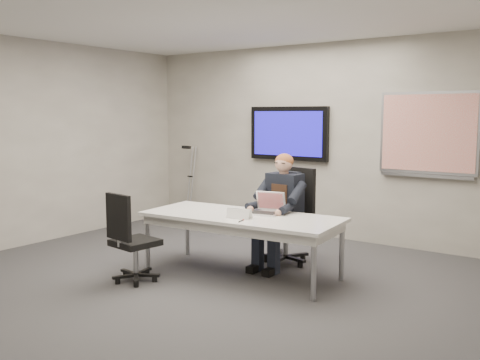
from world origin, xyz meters
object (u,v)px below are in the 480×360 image
Objects in this scene: conference_table at (242,222)px; office_chair_near at (132,254)px; seated_person at (277,222)px; laptop at (267,208)px; office_chair_far at (289,233)px.

office_chair_near is (-0.80, -0.89, -0.30)m from conference_table.
conference_table is 0.51m from seated_person.
office_chair_far is at bearing 77.77° from laptop.
office_chair_near is at bearing -142.98° from laptop.
office_chair_far is at bearing -113.16° from office_chair_near.
office_chair_near is 2.52× the size of laptop.
laptop is (0.97, 1.13, 0.44)m from office_chair_near.
office_chair_far is at bearing 91.42° from seated_person.
office_chair_far is (0.18, 0.73, -0.24)m from conference_table.
seated_person is (-0.01, -0.26, 0.18)m from office_chair_far.
office_chair_near is (-0.97, -1.63, -0.06)m from office_chair_far.
office_chair_far is 1.90m from office_chair_near.
conference_table is at bearing -105.20° from seated_person.
office_chair_far reaches higher than office_chair_near.
conference_table is 5.92× the size of laptop.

